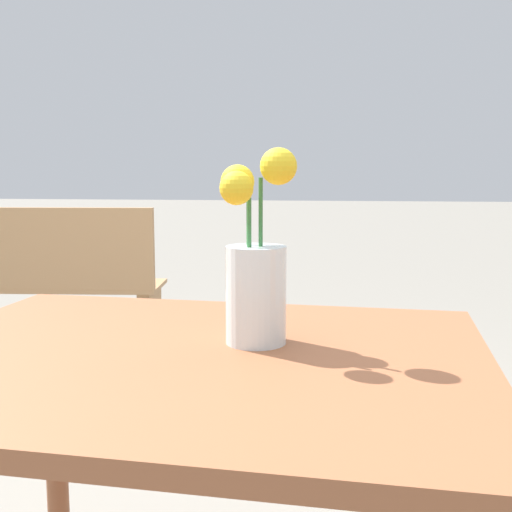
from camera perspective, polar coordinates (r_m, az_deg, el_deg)
table_front at (r=1.09m, az=-6.14°, el=-13.60°), size 1.02×0.85×0.74m
flower_vase at (r=1.07m, az=-0.06°, el=-1.93°), size 0.13×0.13×0.33m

